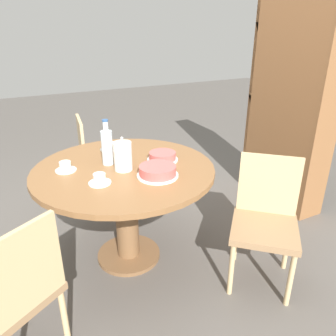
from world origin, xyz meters
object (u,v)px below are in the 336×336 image
(cup_a, at_px, (109,147))
(water_bottle, at_px, (107,146))
(cake_second, at_px, (163,157))
(cup_c, at_px, (100,180))
(cup_b, at_px, (65,167))
(chair_c, at_px, (11,293))
(bookshelf, at_px, (289,106))
(cake_main, at_px, (158,171))
(chair_a, at_px, (265,219))
(coffee_pot, at_px, (123,155))
(chair_b, at_px, (98,158))

(cup_a, bearing_deg, water_bottle, -18.86)
(cake_second, xyz_separation_m, cup_c, (0.16, -0.51, -0.00))
(cake_second, xyz_separation_m, cup_b, (-0.13, -0.65, -0.00))
(cup_b, height_order, cup_c, same)
(chair_c, xyz_separation_m, bookshelf, (-0.74, 2.47, 0.50))
(bookshelf, bearing_deg, cake_main, 105.12)
(cake_main, height_order, cup_a, cake_main)
(chair_c, relative_size, cake_second, 3.90)
(bookshelf, bearing_deg, chair_c, 106.61)
(water_bottle, height_order, cake_second, water_bottle)
(cup_c, bearing_deg, bookshelf, 100.34)
(chair_c, relative_size, cup_a, 6.21)
(cup_a, height_order, cup_c, same)
(chair_a, height_order, water_bottle, water_bottle)
(cake_main, distance_m, cup_b, 0.62)
(coffee_pot, xyz_separation_m, cup_b, (-0.16, -0.35, -0.08))
(cake_main, relative_size, cake_second, 1.21)
(cake_main, distance_m, cake_second, 0.27)
(chair_a, height_order, cake_second, chair_a)
(cup_c, bearing_deg, cake_second, 107.26)
(chair_b, distance_m, cake_main, 1.25)
(cup_b, bearing_deg, cup_c, 26.77)
(cup_a, bearing_deg, chair_b, 174.93)
(chair_a, bearing_deg, bookshelf, 83.18)
(cake_main, distance_m, cup_a, 0.63)
(cake_main, relative_size, cup_a, 1.93)
(cake_second, bearing_deg, chair_c, -63.12)
(cake_second, bearing_deg, water_bottle, -107.89)
(bookshelf, bearing_deg, chair_a, 130.42)
(cake_second, distance_m, cup_a, 0.47)
(water_bottle, relative_size, cake_main, 1.19)
(chair_c, distance_m, cup_c, 0.76)
(chair_c, xyz_separation_m, cup_b, (-0.68, 0.43, 0.31))
(cake_main, xyz_separation_m, cup_a, (-0.61, -0.13, -0.01))
(bookshelf, xyz_separation_m, coffee_pot, (0.21, -1.69, -0.11))
(chair_b, height_order, cup_c, chair_b)
(coffee_pot, xyz_separation_m, water_bottle, (-0.14, -0.06, 0.02))
(coffee_pot, relative_size, cup_a, 1.67)
(cup_c, bearing_deg, coffee_pot, 123.13)
(chair_a, xyz_separation_m, cake_second, (-0.60, -0.46, 0.31))
(bookshelf, relative_size, cup_b, 14.42)
(chair_a, xyz_separation_m, water_bottle, (-0.72, -0.83, 0.42))
(cake_main, bearing_deg, cake_second, 147.00)
(water_bottle, xyz_separation_m, cake_main, (0.34, 0.22, -0.10))
(chair_a, xyz_separation_m, coffee_pot, (-0.57, -0.77, 0.39))
(cup_b, bearing_deg, cup_a, 123.68)
(chair_a, relative_size, chair_b, 1.00)
(bookshelf, height_order, cake_second, bookshelf)
(bookshelf, distance_m, cup_b, 2.05)
(chair_a, distance_m, cake_main, 0.78)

